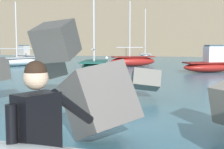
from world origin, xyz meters
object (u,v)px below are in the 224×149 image
at_px(boat_near_left, 145,56).
at_px(boat_far_left, 133,61).
at_px(boat_mid_right, 210,64).
at_px(boat_far_centre, 21,61).
at_px(boat_mid_left, 25,56).
at_px(mooring_buoy_middle, 107,58).
at_px(boat_near_centre, 95,66).

relative_size(boat_near_left, boat_far_left, 1.18).
distance_m(boat_mid_right, boat_far_centre, 18.74).
distance_m(boat_near_left, boat_far_centre, 20.81).
xyz_separation_m(boat_near_left, boat_mid_left, (-15.43, -8.36, 0.13)).
relative_size(boat_near_left, mooring_buoy_middle, 17.21).
distance_m(boat_near_left, boat_mid_left, 17.55).
height_order(boat_near_left, boat_near_centre, boat_near_left).
height_order(boat_mid_right, mooring_buoy_middle, boat_mid_right).
distance_m(boat_mid_left, boat_far_centre, 11.44).
height_order(boat_mid_left, boat_far_left, boat_far_left).
bearing_deg(boat_near_centre, boat_mid_right, 23.68).
distance_m(boat_near_left, boat_mid_right, 22.70).
distance_m(boat_near_left, boat_near_centre, 24.63).
bearing_deg(boat_mid_right, boat_near_left, 112.61).
relative_size(boat_near_centre, boat_mid_right, 1.62).
xyz_separation_m(boat_far_left, mooring_buoy_middle, (-6.86, 13.61, -0.35)).
bearing_deg(boat_far_left, boat_far_centre, -167.90).
distance_m(boat_mid_right, boat_far_left, 8.85).
xyz_separation_m(boat_mid_right, mooring_buoy_middle, (-14.13, 18.65, -0.43)).
distance_m(boat_near_centre, boat_mid_left, 22.67).
height_order(boat_near_left, boat_far_centre, boat_near_left).
bearing_deg(mooring_buoy_middle, boat_near_centre, -75.54).
bearing_deg(boat_near_centre, mooring_buoy_middle, 104.46).
xyz_separation_m(boat_mid_right, boat_far_centre, (-18.56, 2.62, -0.16)).
bearing_deg(boat_far_centre, boat_near_centre, -31.70).
relative_size(boat_near_left, boat_near_centre, 1.02).
bearing_deg(boat_mid_left, boat_mid_right, -27.54).
bearing_deg(boat_mid_left, boat_near_centre, -45.87).
xyz_separation_m(boat_near_left, boat_near_centre, (0.35, -24.63, 0.03)).
bearing_deg(boat_near_left, boat_near_centre, -89.19).
bearing_deg(boat_mid_left, mooring_buoy_middle, 31.12).
bearing_deg(boat_mid_left, boat_far_centre, -60.71).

